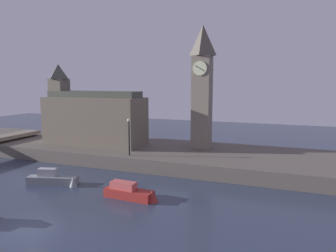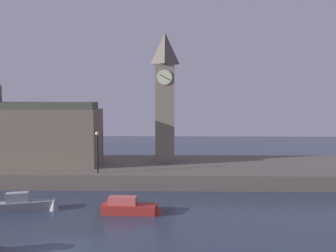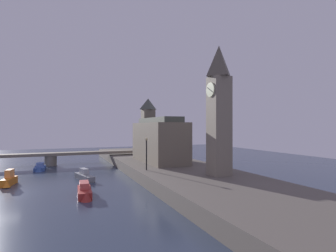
# 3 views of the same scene
# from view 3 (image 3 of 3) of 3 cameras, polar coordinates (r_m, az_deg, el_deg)

# --- Properties ---
(ground_plane) EXTENTS (120.00, 120.00, 0.00)m
(ground_plane) POSITION_cam_3_polar(r_m,az_deg,el_deg) (32.59, -31.21, -12.48)
(ground_plane) COLOR #2D384C
(far_embankment) EXTENTS (70.00, 12.00, 1.50)m
(far_embankment) POSITION_cam_3_polar(r_m,az_deg,el_deg) (35.41, 3.33, -10.26)
(far_embankment) COLOR #5B544C
(far_embankment) RESTS_ON ground
(clock_tower) EXTENTS (2.34, 2.39, 14.64)m
(clock_tower) POSITION_cam_3_polar(r_m,az_deg,el_deg) (30.75, 10.80, 3.82)
(clock_tower) COLOR slate
(clock_tower) RESTS_ON far_embankment
(parliament_hall) EXTENTS (13.15, 5.02, 10.42)m
(parliament_hall) POSITION_cam_3_polar(r_m,az_deg,el_deg) (42.59, -2.19, -2.82)
(parliament_hall) COLOR #6B6051
(parliament_hall) RESTS_ON far_embankment
(bridge_span) EXTENTS (2.23, 32.74, 2.29)m
(bridge_span) POSITION_cam_3_polar(r_m,az_deg,el_deg) (52.32, -23.73, -5.88)
(bridge_span) COLOR slate
(bridge_span) RESTS_ON ground
(streetlamp) EXTENTS (0.36, 0.36, 4.09)m
(streetlamp) POSITION_cam_3_polar(r_m,az_deg,el_deg) (33.88, -4.61, -5.11)
(streetlamp) COLOR black
(streetlamp) RESTS_ON far_embankment
(boat_cruiser_grey) EXTENTS (5.38, 2.27, 1.63)m
(boat_cruiser_grey) POSITION_cam_3_polar(r_m,az_deg,el_deg) (36.93, -17.32, -10.27)
(boat_cruiser_grey) COLOR gray
(boat_cruiser_grey) RESTS_ON ground
(boat_tour_blue) EXTENTS (4.81, 1.67, 1.30)m
(boat_tour_blue) POSITION_cam_3_polar(r_m,az_deg,el_deg) (47.84, -25.64, -8.07)
(boat_tour_blue) COLOR #2D4C93
(boat_tour_blue) RESTS_ON ground
(boat_patrol_orange) EXTENTS (3.67, 1.51, 1.82)m
(boat_patrol_orange) POSITION_cam_3_polar(r_m,az_deg,el_deg) (37.44, -30.78, -9.86)
(boat_patrol_orange) COLOR orange
(boat_patrol_orange) RESTS_ON ground
(boat_dinghy_red) EXTENTS (4.82, 1.50, 1.45)m
(boat_dinghy_red) POSITION_cam_3_polar(r_m,az_deg,el_deg) (28.59, -17.28, -13.24)
(boat_dinghy_red) COLOR maroon
(boat_dinghy_red) RESTS_ON ground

